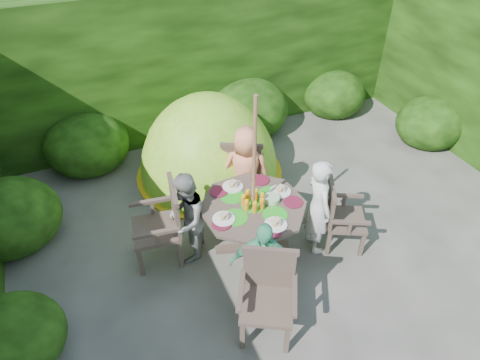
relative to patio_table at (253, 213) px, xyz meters
name	(u,v)px	position (x,y,z in m)	size (l,w,h in m)	color
ground	(313,271)	(0.54, -0.63, -0.64)	(60.00, 60.00, 0.00)	#474440
hedge_enclosure	(270,131)	(0.54, 0.71, 0.61)	(9.00, 9.00, 2.50)	black
patio_table	(253,213)	(0.00, 0.00, 0.00)	(1.63, 1.63, 0.91)	#41332A
parasol_pole	(254,183)	(0.00, 0.00, 0.46)	(0.04, 0.04, 2.20)	brown
garden_chair_right	(340,215)	(1.05, -0.31, -0.16)	(0.67, 0.70, 0.90)	#41332A
garden_chair_left	(163,223)	(-1.04, 0.34, -0.09)	(0.63, 0.68, 1.03)	#41332A
garden_chair_back	(242,167)	(0.31, 1.05, -0.12)	(0.75, 0.72, 0.97)	#41332A
garden_chair_front	(268,293)	(-0.31, -1.05, -0.12)	(0.76, 0.73, 0.97)	#41332A
child_right	(318,207)	(0.76, -0.24, 0.03)	(0.49, 0.32, 1.33)	silver
child_left	(186,218)	(-0.77, 0.24, -0.02)	(0.60, 0.47, 1.23)	gray
child_back	(246,171)	(0.23, 0.76, 0.03)	(0.65, 0.42, 1.33)	#FF9769
child_front	(262,266)	(-0.24, -0.76, -0.04)	(0.70, 0.29, 1.20)	#51BD90
dome_tent	(210,173)	(0.05, 1.76, -0.64)	(2.65, 2.65, 2.63)	#78C626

